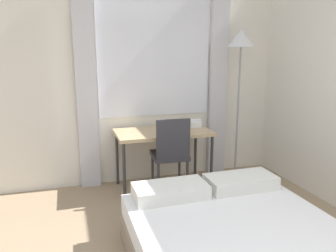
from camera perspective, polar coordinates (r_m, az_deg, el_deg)
name	(u,v)px	position (r m, az deg, el deg)	size (l,w,h in m)	color
wall_back_with_window	(143,76)	(4.17, -4.35, 8.65)	(4.61, 0.13, 2.70)	silver
desk	(163,136)	(3.96, -0.84, -1.70)	(1.14, 0.60, 0.72)	tan
desk_chair	(171,151)	(3.75, 0.49, -4.42)	(0.43, 0.43, 0.94)	#333338
standing_lamp	(240,57)	(4.19, 12.48, 11.66)	(0.33, 0.33, 1.92)	#4C4C51
telephone	(195,123)	(4.17, 4.67, 0.45)	(0.16, 0.15, 0.09)	white
book	(172,131)	(3.89, 0.72, -0.83)	(0.25, 0.25, 0.02)	#33664C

